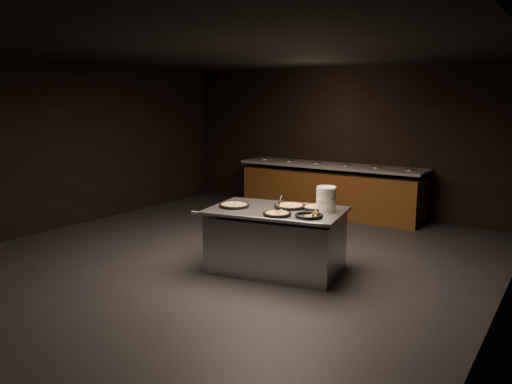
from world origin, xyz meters
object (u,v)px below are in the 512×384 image
plate_stack (326,199)px  pan_veggie_whole (234,205)px  serving_counter (276,241)px  pan_cheese_whole (290,206)px

plate_stack → pan_veggie_whole: size_ratio=0.76×
serving_counter → pan_veggie_whole: 0.73m
serving_counter → pan_cheese_whole: 0.50m
pan_veggie_whole → plate_stack: bearing=21.0°
pan_veggie_whole → pan_cheese_whole: size_ratio=0.97×
serving_counter → plate_stack: (0.59, 0.26, 0.58)m
serving_counter → plate_stack: size_ratio=6.10×
plate_stack → pan_veggie_whole: (-1.13, -0.44, -0.14)m
pan_veggie_whole → pan_cheese_whole: 0.74m
serving_counter → pan_cheese_whole: (0.10, 0.19, 0.45)m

